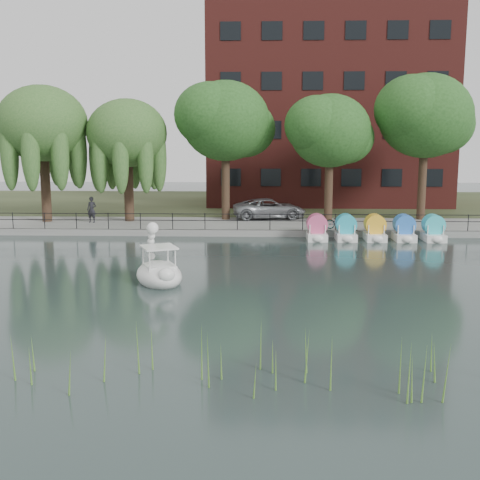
# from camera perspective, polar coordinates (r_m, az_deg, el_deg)

# --- Properties ---
(ground_plane) EXTENTS (120.00, 120.00, 0.00)m
(ground_plane) POSITION_cam_1_polar(r_m,az_deg,el_deg) (24.05, -1.54, -4.63)
(ground_plane) COLOR #3A4E4C
(promenade) EXTENTS (40.00, 6.00, 0.40)m
(promenade) POSITION_cam_1_polar(r_m,az_deg,el_deg) (39.70, -0.09, 1.31)
(promenade) COLOR gray
(promenade) RESTS_ON ground_plane
(kerb) EXTENTS (40.00, 0.25, 0.40)m
(kerb) POSITION_cam_1_polar(r_m,az_deg,el_deg) (36.79, -0.26, 0.65)
(kerb) COLOR gray
(kerb) RESTS_ON ground_plane
(land_strip) EXTENTS (60.00, 22.00, 0.36)m
(land_strip) POSITION_cam_1_polar(r_m,az_deg,el_deg) (53.59, 0.48, 3.43)
(land_strip) COLOR #47512D
(land_strip) RESTS_ON ground_plane
(railing) EXTENTS (32.00, 0.05, 1.00)m
(railing) POSITION_cam_1_polar(r_m,az_deg,el_deg) (36.85, -0.25, 2.15)
(railing) COLOR black
(railing) RESTS_ON promenade
(apartment_building) EXTENTS (20.00, 10.07, 18.00)m
(apartment_building) POSITION_cam_1_polar(r_m,az_deg,el_deg) (53.63, 8.20, 13.16)
(apartment_building) COLOR #4C1E16
(apartment_building) RESTS_ON land_strip
(willow_left) EXTENTS (5.88, 5.88, 9.01)m
(willow_left) POSITION_cam_1_polar(r_m,az_deg,el_deg) (42.34, -18.24, 10.41)
(willow_left) COLOR #473323
(willow_left) RESTS_ON promenade
(willow_mid) EXTENTS (5.32, 5.32, 8.15)m
(willow_mid) POSITION_cam_1_polar(r_m,az_deg,el_deg) (41.26, -10.66, 9.88)
(willow_mid) COLOR #473323
(willow_mid) RESTS_ON promenade
(broadleaf_center) EXTENTS (6.00, 6.00, 9.25)m
(broadleaf_center) POSITION_cam_1_polar(r_m,az_deg,el_deg) (41.36, -1.39, 11.17)
(broadleaf_center) COLOR #473323
(broadleaf_center) RESTS_ON promenade
(broadleaf_right) EXTENTS (5.40, 5.40, 8.32)m
(broadleaf_right) POSITION_cam_1_polar(r_m,az_deg,el_deg) (41.02, 8.53, 10.14)
(broadleaf_right) COLOR #473323
(broadleaf_right) RESTS_ON promenade
(broadleaf_far) EXTENTS (6.30, 6.30, 9.71)m
(broadleaf_far) POSITION_cam_1_polar(r_m,az_deg,el_deg) (43.22, 17.18, 11.13)
(broadleaf_far) COLOR #473323
(broadleaf_far) RESTS_ON promenade
(minivan) EXTENTS (3.55, 6.13, 1.61)m
(minivan) POSITION_cam_1_polar(r_m,az_deg,el_deg) (42.00, 2.81, 3.13)
(minivan) COLOR gray
(minivan) RESTS_ON promenade
(bicycle) EXTENTS (1.09, 1.82, 1.00)m
(bicycle) POSITION_cam_1_polar(r_m,az_deg,el_deg) (37.51, 9.40, 1.78)
(bicycle) COLOR gray
(bicycle) RESTS_ON promenade
(pedestrian) EXTENTS (0.78, 0.59, 1.98)m
(pedestrian) POSITION_cam_1_polar(r_m,az_deg,el_deg) (41.16, -13.89, 2.99)
(pedestrian) COLOR black
(pedestrian) RESTS_ON promenade
(swan_boat) EXTENTS (2.80, 3.34, 2.42)m
(swan_boat) POSITION_cam_1_polar(r_m,az_deg,el_deg) (25.16, -7.72, -2.84)
(swan_boat) COLOR white
(swan_boat) RESTS_ON ground_plane
(pedal_boat_row) EXTENTS (7.95, 1.70, 1.40)m
(pedal_boat_row) POSITION_cam_1_polar(r_m,az_deg,el_deg) (36.16, 12.67, 0.91)
(pedal_boat_row) COLOR white
(pedal_boat_row) RESTS_ON ground_plane
(reed_bank) EXTENTS (24.00, 2.40, 1.20)m
(reed_bank) POSITION_cam_1_polar(r_m,az_deg,el_deg) (14.76, 3.99, -11.48)
(reed_bank) COLOR #669938
(reed_bank) RESTS_ON ground_plane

